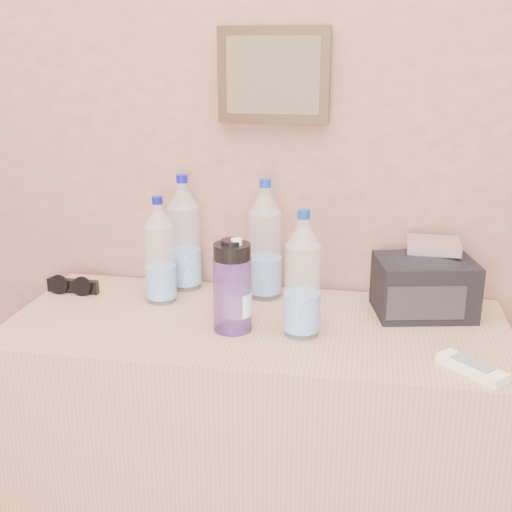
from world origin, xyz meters
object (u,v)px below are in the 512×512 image
at_px(pet_large_a, 160,256).
at_px(pet_large_d, 302,281).
at_px(dresser, 256,454).
at_px(sunglasses, 73,286).
at_px(pet_small, 237,291).
at_px(ac_remote, 472,368).
at_px(foil_packet, 433,245).
at_px(pet_large_c, 265,246).
at_px(pet_large_b, 184,239).
at_px(nalgene_bottle, 232,286).
at_px(toiletry_bag, 424,283).

xyz_separation_m(pet_large_a, pet_large_d, (0.41, -0.15, 0.01)).
bearing_deg(dresser, sunglasses, 168.31).
bearing_deg(pet_small, ac_remote, -12.86).
height_order(sunglasses, foil_packet, foil_packet).
bearing_deg(pet_large_a, pet_large_c, 17.42).
xyz_separation_m(dresser, ac_remote, (0.51, -0.18, 0.41)).
bearing_deg(pet_large_a, pet_large_d, -20.28).
relative_size(pet_large_c, foil_packet, 2.53).
bearing_deg(pet_large_b, sunglasses, -161.87).
bearing_deg(pet_small, dresser, 57.25).
distance_m(pet_large_b, pet_large_d, 0.46).
relative_size(pet_large_b, sunglasses, 2.19).
xyz_separation_m(pet_large_b, ac_remote, (0.76, -0.40, -0.14)).
height_order(pet_large_d, pet_small, pet_large_d).
distance_m(pet_large_c, pet_large_d, 0.27).
xyz_separation_m(pet_large_b, sunglasses, (-0.31, -0.10, -0.13)).
xyz_separation_m(pet_large_c, nalgene_bottle, (-0.04, -0.24, -0.03)).
distance_m(pet_large_d, sunglasses, 0.71).
relative_size(dresser, pet_large_a, 4.31).
relative_size(pet_large_a, nalgene_bottle, 1.27).
distance_m(pet_large_a, sunglasses, 0.29).
relative_size(pet_large_c, sunglasses, 2.20).
height_order(pet_large_b, nalgene_bottle, pet_large_b).
bearing_deg(nalgene_bottle, sunglasses, 161.59).
height_order(pet_large_d, toiletry_bag, pet_large_d).
xyz_separation_m(pet_large_a, ac_remote, (0.79, -0.28, -0.12)).
xyz_separation_m(pet_small, sunglasses, (-0.52, 0.17, -0.08)).
relative_size(pet_large_c, pet_small, 1.42).
bearing_deg(toiletry_bag, nalgene_bottle, -169.95).
distance_m(nalgene_bottle, sunglasses, 0.54).
bearing_deg(pet_small, pet_large_c, 83.29).
bearing_deg(sunglasses, foil_packet, 3.88).
height_order(dresser, sunglasses, sunglasses).
bearing_deg(pet_large_a, pet_large_b, 73.29).
bearing_deg(nalgene_bottle, toiletry_bag, 21.90).
relative_size(pet_large_b, pet_large_d, 1.06).
distance_m(pet_large_b, pet_small, 0.35).
height_order(pet_large_d, foil_packet, pet_large_d).
bearing_deg(pet_large_c, toiletry_bag, -6.52).
bearing_deg(sunglasses, dresser, -10.23).
height_order(dresser, pet_large_a, pet_large_a).
height_order(pet_large_b, pet_small, pet_large_b).
bearing_deg(ac_remote, pet_small, -148.87).
relative_size(ac_remote, foil_packet, 1.17).
bearing_deg(toiletry_bag, foil_packet, 39.28).
xyz_separation_m(pet_large_a, foil_packet, (0.73, 0.06, 0.05)).
height_order(ac_remote, toiletry_bag, toiletry_bag).
xyz_separation_m(pet_large_c, foil_packet, (0.45, -0.03, 0.03)).
distance_m(pet_small, nalgene_bottle, 0.02).
bearing_deg(pet_large_c, dresser, -87.32).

